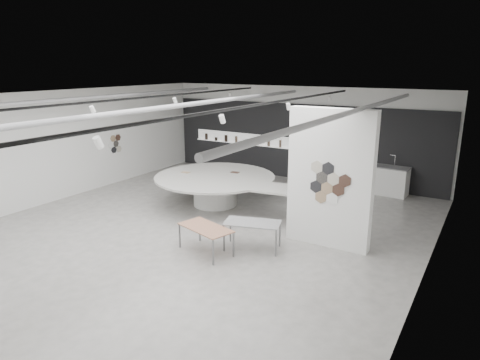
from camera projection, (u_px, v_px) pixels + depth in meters
The scene contains 7 objects.
room at pixel (193, 160), 11.82m from camera, with size 12.02×14.02×3.82m.
back_wall_display at pixel (296, 142), 17.69m from camera, with size 11.80×0.27×3.10m.
partition_column at pixel (330, 179), 10.93m from camera, with size 2.20×0.38×3.60m.
display_island at pixel (217, 186), 14.40m from camera, with size 5.56×4.58×1.03m.
sample_table_wood at pixel (206, 229), 10.75m from camera, with size 1.59×1.10×0.68m.
sample_table_stone at pixel (252, 224), 10.95m from camera, with size 1.57×1.09×0.73m.
kitchen_counter at pixel (382, 180), 15.78m from camera, with size 1.90×0.85×1.46m.
Camera 1 is at (6.99, -9.23, 4.62)m, focal length 32.00 mm.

